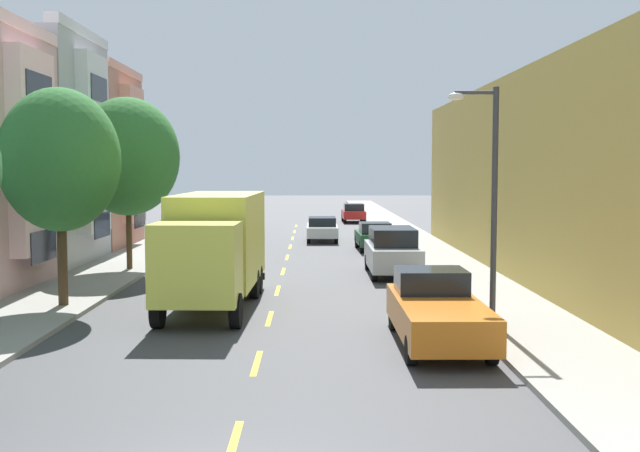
{
  "coord_description": "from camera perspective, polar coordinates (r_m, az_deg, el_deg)",
  "views": [
    {
      "loc": [
        1.25,
        -9.61,
        4.33
      ],
      "look_at": [
        1.53,
        19.45,
        2.1
      ],
      "focal_mm": 42.65,
      "sensor_mm": 36.0,
      "label": 1
    }
  ],
  "objects": [
    {
      "name": "sidewalk_left",
      "position": [
        38.77,
        -12.99,
        -2.04
      ],
      "size": [
        3.2,
        120.0,
        0.14
      ],
      "primitive_type": "cube",
      "color": "#99968E",
      "rests_on": "ground_plane"
    },
    {
      "name": "parked_suv_sky",
      "position": [
        43.41,
        -7.95,
        -0.08
      ],
      "size": [
        1.96,
        4.8,
        1.93
      ],
      "color": "#7A9EC6",
      "rests_on": "ground_plane"
    },
    {
      "name": "parked_pickup_orange",
      "position": [
        18.99,
        8.76,
        -6.3
      ],
      "size": [
        2.0,
        5.3,
        1.73
      ],
      "color": "orange",
      "rests_on": "ground_plane"
    },
    {
      "name": "delivery_box_truck",
      "position": [
        23.91,
        -7.86,
        -1.33
      ],
      "size": [
        2.61,
        7.96,
        3.5
      ],
      "color": "#D8D84C",
      "rests_on": "ground_plane"
    },
    {
      "name": "sidewalk_right",
      "position": [
        38.3,
        8.25,
        -2.05
      ],
      "size": [
        3.2,
        120.0,
        0.14
      ],
      "primitive_type": "cube",
      "color": "#99968E",
      "rests_on": "ground_plane"
    },
    {
      "name": "parked_hatchback_forest",
      "position": [
        40.0,
        4.09,
        -0.76
      ],
      "size": [
        1.86,
        4.05,
        1.5
      ],
      "color": "#194C28",
      "rests_on": "ground_plane"
    },
    {
      "name": "townhouse_fifth_terracotta",
      "position": [
        44.07,
        -21.62,
        4.51
      ],
      "size": [
        12.51,
        7.16,
        9.74
      ],
      "color": "#B27560",
      "rests_on": "ground_plane"
    },
    {
      "name": "parked_wagon_black",
      "position": [
        49.2,
        -7.12,
        0.23
      ],
      "size": [
        1.88,
        4.72,
        1.5
      ],
      "color": "black",
      "rests_on": "ground_plane"
    },
    {
      "name": "parked_suv_champagne",
      "position": [
        55.23,
        -6.39,
        0.88
      ],
      "size": [
        1.96,
        4.8,
        1.93
      ],
      "color": "tan",
      "rests_on": "ground_plane"
    },
    {
      "name": "street_lamp",
      "position": [
        20.75,
        12.53,
        2.9
      ],
      "size": [
        1.35,
        0.28,
        6.33
      ],
      "color": "#38383D",
      "rests_on": "sidewalk_right"
    },
    {
      "name": "parked_suv_silver",
      "position": [
        30.79,
        5.45,
        -1.88
      ],
      "size": [
        1.97,
        4.81,
        1.93
      ],
      "color": "#B2B5BA",
      "rests_on": "ground_plane"
    },
    {
      "name": "ground_plane",
      "position": [
        39.87,
        -2.34,
        -1.86
      ],
      "size": [
        160.0,
        160.0,
        0.0
      ],
      "primitive_type": "plane",
      "color": "#424244"
    },
    {
      "name": "parked_hatchback_red",
      "position": [
        60.62,
        2.52,
        0.99
      ],
      "size": [
        1.8,
        4.03,
        1.5
      ],
      "color": "#AD1E1E",
      "rests_on": "ground_plane"
    },
    {
      "name": "lane_centerline_dashes",
      "position": [
        34.41,
        -2.62,
        -2.85
      ],
      "size": [
        0.14,
        47.2,
        0.01
      ],
      "color": "yellow",
      "rests_on": "ground_plane"
    },
    {
      "name": "street_tree_third",
      "position": [
        32.44,
        -14.24,
        5.07
      ],
      "size": [
        4.27,
        4.27,
        7.1
      ],
      "color": "#47331E",
      "rests_on": "sidewalk_left"
    },
    {
      "name": "moving_white_sedan",
      "position": [
        45.04,
        0.16,
        -0.18
      ],
      "size": [
        1.8,
        4.5,
        1.43
      ],
      "color": "silver",
      "rests_on": "ground_plane"
    },
    {
      "name": "apartment_block_opposite",
      "position": [
        32.13,
        22.3,
        3.38
      ],
      "size": [
        10.0,
        36.0,
        7.9
      ],
      "primitive_type": "cube",
      "color": "tan",
      "rests_on": "ground_plane"
    },
    {
      "name": "street_tree_second",
      "position": [
        24.33,
        -18.94,
        4.7
      ],
      "size": [
        3.61,
        3.61,
        6.61
      ],
      "color": "#47331E",
      "rests_on": "sidewalk_left"
    }
  ]
}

